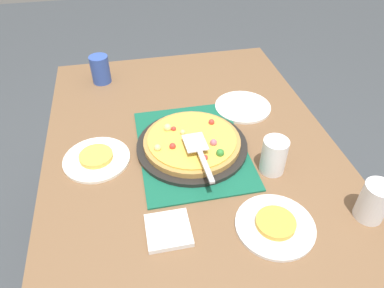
# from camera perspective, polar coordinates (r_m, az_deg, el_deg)

# --- Properties ---
(ground_plane) EXTENTS (8.00, 8.00, 0.00)m
(ground_plane) POSITION_cam_1_polar(r_m,az_deg,el_deg) (1.82, -0.00, -18.79)
(ground_plane) COLOR #3D4247
(dining_table) EXTENTS (1.40, 1.00, 0.75)m
(dining_table) POSITION_cam_1_polar(r_m,az_deg,el_deg) (1.31, -0.00, -4.31)
(dining_table) COLOR brown
(dining_table) RESTS_ON ground_plane
(placemat) EXTENTS (0.48, 0.36, 0.01)m
(placemat) POSITION_cam_1_polar(r_m,az_deg,el_deg) (1.23, -0.00, -0.60)
(placemat) COLOR #145B42
(placemat) RESTS_ON dining_table
(pizza_pan) EXTENTS (0.38, 0.38, 0.01)m
(pizza_pan) POSITION_cam_1_polar(r_m,az_deg,el_deg) (1.22, -0.00, -0.25)
(pizza_pan) COLOR black
(pizza_pan) RESTS_ON placemat
(pizza) EXTENTS (0.33, 0.33, 0.05)m
(pizza) POSITION_cam_1_polar(r_m,az_deg,el_deg) (1.21, -0.01, 0.46)
(pizza) COLOR #B78442
(pizza) RESTS_ON pizza_pan
(plate_near_left) EXTENTS (0.22, 0.22, 0.01)m
(plate_near_left) POSITION_cam_1_polar(r_m,az_deg,el_deg) (1.23, -14.99, -2.35)
(plate_near_left) COLOR white
(plate_near_left) RESTS_ON dining_table
(plate_far_right) EXTENTS (0.22, 0.22, 0.01)m
(plate_far_right) POSITION_cam_1_polar(r_m,az_deg,el_deg) (1.03, 13.13, -12.60)
(plate_far_right) COLOR white
(plate_far_right) RESTS_ON dining_table
(plate_side) EXTENTS (0.22, 0.22, 0.01)m
(plate_side) POSITION_cam_1_polar(r_m,az_deg,el_deg) (1.44, 8.12, 5.91)
(plate_side) COLOR white
(plate_side) RESTS_ON dining_table
(served_slice_left) EXTENTS (0.11, 0.11, 0.02)m
(served_slice_left) POSITION_cam_1_polar(r_m,az_deg,el_deg) (1.22, -15.09, -1.90)
(served_slice_left) COLOR #EAB747
(served_slice_left) RESTS_ON plate_near_left
(served_slice_right) EXTENTS (0.11, 0.11, 0.02)m
(served_slice_right) POSITION_cam_1_polar(r_m,az_deg,el_deg) (1.02, 13.24, -12.16)
(served_slice_right) COLOR gold
(served_slice_right) RESTS_ON plate_far_right
(cup_near) EXTENTS (0.08, 0.08, 0.12)m
(cup_near) POSITION_cam_1_polar(r_m,az_deg,el_deg) (1.62, -14.46, 11.48)
(cup_near) COLOR #3351AD
(cup_near) RESTS_ON dining_table
(cup_far) EXTENTS (0.08, 0.08, 0.12)m
(cup_far) POSITION_cam_1_polar(r_m,az_deg,el_deg) (1.14, 12.95, -1.85)
(cup_far) COLOR white
(cup_far) RESTS_ON dining_table
(cup_corner) EXTENTS (0.08, 0.08, 0.12)m
(cup_corner) POSITION_cam_1_polar(r_m,az_deg,el_deg) (1.10, 27.07, -8.20)
(cup_corner) COLOR white
(cup_corner) RESTS_ON dining_table
(pizza_server) EXTENTS (0.23, 0.07, 0.01)m
(pizza_server) POSITION_cam_1_polar(r_m,az_deg,el_deg) (1.12, 1.25, -1.26)
(pizza_server) COLOR silver
(pizza_server) RESTS_ON pizza
(napkin_stack) EXTENTS (0.12, 0.12, 0.02)m
(napkin_stack) POSITION_cam_1_polar(r_m,az_deg,el_deg) (0.99, -3.80, -13.59)
(napkin_stack) COLOR white
(napkin_stack) RESTS_ON dining_table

